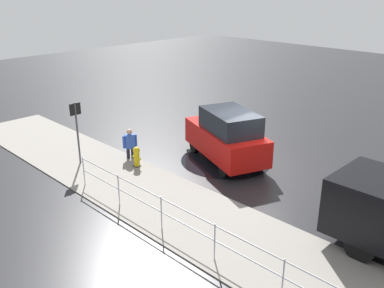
# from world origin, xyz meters

# --- Properties ---
(ground_plane) EXTENTS (60.00, 60.00, 0.00)m
(ground_plane) POSITION_xyz_m (0.00, 0.00, 0.00)
(ground_plane) COLOR black
(kerb_strip) EXTENTS (24.00, 3.20, 0.04)m
(kerb_strip) POSITION_xyz_m (0.00, 4.20, 0.02)
(kerb_strip) COLOR gray
(kerb_strip) RESTS_ON ground
(moving_hatchback) EXTENTS (4.25, 3.01, 2.06)m
(moving_hatchback) POSITION_xyz_m (1.17, 0.31, 1.03)
(moving_hatchback) COLOR red
(moving_hatchback) RESTS_ON ground
(fire_hydrant) EXTENTS (0.42, 0.31, 0.80)m
(fire_hydrant) POSITION_xyz_m (3.17, 3.09, 0.40)
(fire_hydrant) COLOR gold
(fire_hydrant) RESTS_ON ground
(pedestrian) EXTENTS (0.36, 0.53, 1.22)m
(pedestrian) POSITION_xyz_m (3.99, 2.76, 0.68)
(pedestrian) COLOR blue
(pedestrian) RESTS_ON ground
(metal_railing) EXTENTS (9.88, 0.04, 1.05)m
(metal_railing) POSITION_xyz_m (-1.72, 5.30, 0.72)
(metal_railing) COLOR #B7BABF
(metal_railing) RESTS_ON ground
(sign_post) EXTENTS (0.07, 0.44, 2.40)m
(sign_post) POSITION_xyz_m (4.97, 4.39, 1.58)
(sign_post) COLOR #4C4C51
(sign_post) RESTS_ON ground
(puddle_patch) EXTENTS (3.51, 3.51, 0.01)m
(puddle_patch) POSITION_xyz_m (1.21, 0.27, 0.00)
(puddle_patch) COLOR black
(puddle_patch) RESTS_ON ground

